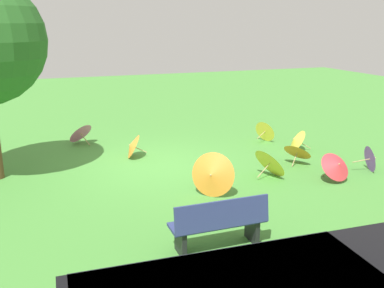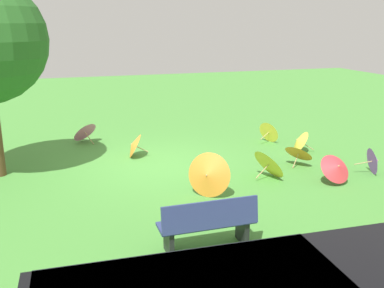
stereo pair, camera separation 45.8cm
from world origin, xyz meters
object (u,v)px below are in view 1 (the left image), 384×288
parasol_purple_0 (372,158)px  parasol_yellow_2 (271,161)px  parasol_yellow_3 (296,140)px  parasol_red_2 (337,166)px  parasol_yellow_1 (266,131)px  parasol_pink_2 (79,132)px  parasol_orange_0 (212,175)px  parasol_orange_1 (298,150)px  parasol_orange_2 (132,146)px  park_bench (219,223)px

parasol_purple_0 → parasol_yellow_2: 2.62m
parasol_purple_0 → parasol_yellow_3: parasol_purple_0 is taller
parasol_yellow_3 → parasol_red_2: 2.59m
parasol_yellow_3 → parasol_yellow_1: bearing=-76.0°
parasol_pink_2 → parasol_yellow_1: bearing=162.6°
parasol_purple_0 → parasol_yellow_1: parasol_yellow_1 is taller
parasol_orange_0 → parasol_yellow_2: parasol_orange_0 is taller
parasol_orange_1 → parasol_red_2: 1.44m
parasol_orange_0 → parasol_red_2: parasol_orange_0 is taller
parasol_orange_0 → parasol_red_2: (-3.06, 0.19, -0.09)m
parasol_purple_0 → parasol_yellow_3: 2.35m
parasol_orange_2 → park_bench: bearing=92.5°
parasol_orange_0 → parasol_pink_2: bearing=-67.5°
parasol_purple_0 → parasol_orange_1: (1.42, -1.13, 0.04)m
parasol_yellow_2 → parasol_pink_2: 6.12m
parasol_yellow_1 → parasol_yellow_3: (-0.30, 1.20, -0.02)m
park_bench → parasol_purple_0: park_bench is taller
park_bench → parasol_pink_2: bearing=-79.1°
parasol_yellow_2 → parasol_orange_1: parasol_yellow_2 is taller
parasol_yellow_1 → parasol_orange_1: (0.35, 2.29, 0.03)m
parasol_purple_0 → parasol_yellow_1: 3.59m
parasol_yellow_1 → parasol_orange_1: bearing=81.4°
parasol_orange_0 → park_bench: bearing=70.4°
parasol_pink_2 → parasol_yellow_3: parasol_pink_2 is taller
park_bench → parasol_yellow_1: (-4.06, -5.67, -0.12)m
parasol_purple_0 → parasol_orange_0: size_ratio=0.73×
parasol_yellow_3 → parasol_pink_2: bearing=-26.8°
parasol_yellow_1 → parasol_purple_0: bearing=107.4°
park_bench → parasol_yellow_2: park_bench is taller
parasol_purple_0 → parasol_orange_1: parasol_purple_0 is taller
parasol_yellow_3 → parasol_red_2: size_ratio=0.95×
parasol_orange_1 → parasol_yellow_3: size_ratio=1.22×
parasol_purple_0 → parasol_pink_2: size_ratio=0.72×
parasol_yellow_1 → parasol_pink_2: 5.75m
parasol_pink_2 → parasol_yellow_3: (-5.78, 2.92, -0.04)m
parasol_pink_2 → parasol_red_2: (-5.24, 5.45, 0.03)m
parasol_yellow_3 → parasol_red_2: bearing=77.9°
parasol_yellow_2 → parasol_pink_2: (3.99, -4.64, -0.02)m
park_bench → parasol_purple_0: size_ratio=2.27×
parasol_purple_0 → parasol_red_2: size_ratio=0.87×
parasol_pink_2 → parasol_yellow_3: bearing=153.2°
parasol_orange_1 → parasol_pink_2: bearing=-38.0°
parasol_pink_2 → parasol_orange_1: size_ratio=1.04×
parasol_purple_0 → parasol_pink_2: (6.55, -5.14, 0.03)m
parasol_yellow_1 → parasol_red_2: (0.24, 3.73, 0.06)m
parasol_orange_1 → parasol_yellow_3: bearing=-120.6°
parasol_red_2 → parasol_yellow_2: bearing=-32.9°
parasol_orange_0 → parasol_yellow_2: 1.91m
park_bench → parasol_pink_2: 7.53m
parasol_orange_2 → parasol_red_2: 5.35m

